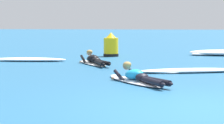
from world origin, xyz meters
The scene contains 6 objects.
ground_plane centered at (0.00, 10.00, 0.00)m, with size 120.00×120.00×0.00m, color #235B84.
surfer_near centered at (-1.08, 2.80, 0.13)m, with size 1.82×2.42×0.53m.
surfer_far centered at (-2.80, 7.11, 0.14)m, with size 1.53×2.46×0.55m.
whitewater_front centered at (-5.46, 8.04, 0.07)m, with size 2.92×0.77×0.15m.
whitewater_mid_right centered at (0.36, 5.11, 0.06)m, with size 3.14×1.33×0.13m.
channel_marker_buoy centered at (-2.59, 10.67, 0.41)m, with size 0.66×0.66×1.04m.
Camera 1 is at (-0.60, -7.64, 1.52)m, focal length 68.48 mm.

